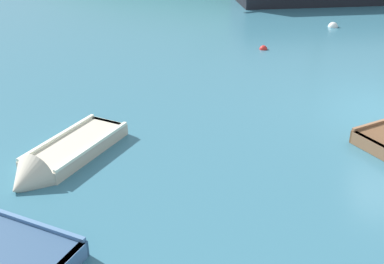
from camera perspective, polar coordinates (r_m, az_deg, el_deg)
The scene contains 3 objects.
rowboat_center at distance 10.47m, azimuth -15.66°, elevation -3.31°, with size 1.90×3.32×0.99m.
buoy_red at distance 18.09m, azimuth 8.60°, elevation 9.84°, with size 0.30×0.30×0.30m, color red.
buoy_white at distance 22.02m, azimuth 16.63°, elevation 12.06°, with size 0.42×0.42×0.42m, color white.
Camera 1 is at (-3.77, -11.93, 5.12)m, focal length 44.20 mm.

